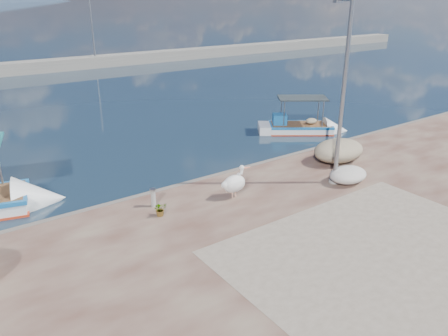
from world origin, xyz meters
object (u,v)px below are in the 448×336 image
pelican (235,183)px  bollard_near (153,197)px  lamp_post (342,102)px  boat_right (300,129)px

pelican → bollard_near: 3.02m
lamp_post → bollard_near: (-6.95, 2.25, -2.93)m
lamp_post → bollard_near: size_ratio=10.20×
pelican → boat_right: bearing=35.9°
pelican → lamp_post: (4.13, -1.19, 2.73)m
boat_right → bollard_near: bearing=-123.3°
pelican → lamp_post: lamp_post is taller
boat_right → bollard_near: size_ratio=7.39×
lamp_post → pelican: bearing=163.9°
bollard_near → boat_right: bearing=21.7°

